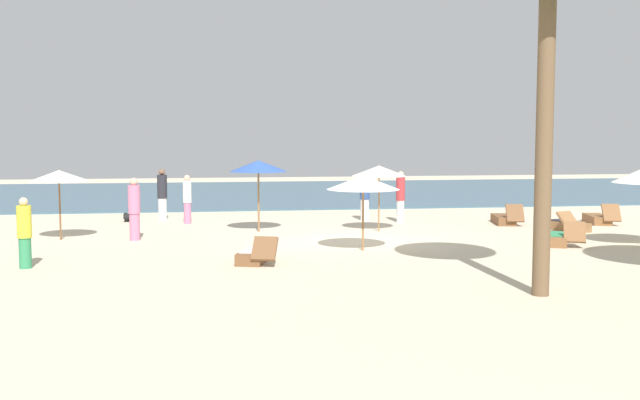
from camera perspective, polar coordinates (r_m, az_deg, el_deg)
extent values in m
plane|color=beige|center=(22.10, 2.69, -3.17)|extent=(60.00, 60.00, 0.00)
cube|color=#3D6075|center=(38.82, -2.04, 0.52)|extent=(48.00, 16.00, 0.06)
cylinder|color=olive|center=(20.71, 3.15, -1.03)|extent=(0.06, 0.06, 1.94)
cone|color=white|center=(20.63, 3.16, 1.28)|extent=(1.93, 1.93, 0.36)
cylinder|color=olive|center=(24.60, 4.30, 0.05)|extent=(0.05, 0.05, 2.02)
cone|color=silver|center=(24.53, 4.32, 2.13)|extent=(1.72, 1.72, 0.33)
cylinder|color=brown|center=(23.89, -18.39, -0.41)|extent=(0.05, 0.05, 1.98)
cone|color=silver|center=(23.82, -18.45, 1.69)|extent=(1.73, 1.73, 0.32)
cylinder|color=olive|center=(24.54, -4.49, 0.23)|extent=(0.06, 0.06, 2.18)
cone|color=#3359B2|center=(24.47, -4.50, 2.48)|extent=(1.80, 1.80, 0.35)
cube|color=brown|center=(28.30, 19.49, -1.33)|extent=(0.88, 1.59, 0.28)
cube|color=brown|center=(27.74, 20.41, -0.88)|extent=(0.64, 0.53, 0.57)
cube|color=brown|center=(27.28, 13.18, -1.40)|extent=(0.86, 1.58, 0.28)
cube|color=brown|center=(26.66, 13.99, -0.93)|extent=(0.64, 0.52, 0.58)
cube|color=olive|center=(26.03, 17.49, -1.82)|extent=(1.12, 1.62, 0.28)
cube|color=olive|center=(25.31, 17.60, -1.39)|extent=(0.72, 0.68, 0.51)
cube|color=#26262D|center=(26.02, 17.50, -1.48)|extent=(0.87, 1.16, 0.03)
cube|color=brown|center=(19.13, -4.79, -4.08)|extent=(1.01, 1.61, 0.28)
cube|color=brown|center=(18.44, -4.05, -3.54)|extent=(0.69, 0.63, 0.53)
cube|color=white|center=(19.10, -4.79, -3.62)|extent=(0.79, 1.15, 0.03)
cube|color=brown|center=(22.83, 16.68, -2.76)|extent=(1.14, 1.62, 0.28)
cube|color=brown|center=(22.33, 18.02, -2.23)|extent=(0.71, 0.65, 0.55)
cube|color=#338C59|center=(22.81, 16.69, -2.37)|extent=(0.88, 1.17, 0.03)
cylinder|color=#D17299|center=(26.95, -9.61, -0.95)|extent=(0.34, 0.34, 0.72)
cylinder|color=white|center=(26.88, -9.64, 0.60)|extent=(0.40, 0.40, 0.75)
sphere|color=beige|center=(26.85, -9.65, 1.59)|extent=(0.20, 0.20, 0.20)
cylinder|color=#D17299|center=(23.27, -13.32, -1.91)|extent=(0.38, 0.38, 0.78)
cylinder|color=#D17299|center=(23.18, -13.37, 0.06)|extent=(0.45, 0.45, 0.82)
sphere|color=beige|center=(23.14, -13.39, 1.31)|extent=(0.22, 0.22, 0.22)
cylinder|color=white|center=(28.06, -11.38, -0.66)|extent=(0.32, 0.32, 0.78)
cylinder|color=#26262D|center=(28.00, -11.41, 0.97)|extent=(0.37, 0.37, 0.82)
sphere|color=brown|center=(27.96, -11.43, 2.00)|extent=(0.22, 0.22, 0.22)
cylinder|color=white|center=(27.51, 3.27, -0.72)|extent=(0.38, 0.38, 0.75)
cylinder|color=#2D4C8C|center=(27.44, 3.28, 0.88)|extent=(0.45, 0.45, 0.79)
sphere|color=brown|center=(27.40, 3.28, 1.90)|extent=(0.21, 0.21, 0.21)
cylinder|color=#338C59|center=(19.39, -20.64, -3.62)|extent=(0.37, 0.37, 0.71)
cylinder|color=yellow|center=(19.29, -20.71, -1.48)|extent=(0.44, 0.44, 0.74)
sphere|color=beige|center=(19.25, -20.76, -0.11)|extent=(0.20, 0.20, 0.20)
cylinder|color=white|center=(27.05, 5.86, -0.83)|extent=(0.35, 0.35, 0.76)
cylinder|color=#BF3338|center=(26.98, 5.88, 0.82)|extent=(0.42, 0.42, 0.80)
sphere|color=beige|center=(26.95, 5.89, 1.86)|extent=(0.22, 0.22, 0.22)
cylinder|color=brown|center=(15.58, 15.99, 4.07)|extent=(0.33, 0.33, 5.94)
cube|color=black|center=(28.00, -13.70, -1.49)|extent=(0.33, 0.38, 0.04)
ellipsoid|color=black|center=(27.99, -13.71, -1.21)|extent=(0.51, 0.61, 0.25)
sphere|color=black|center=(28.21, -13.94, -1.06)|extent=(0.18, 0.18, 0.18)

